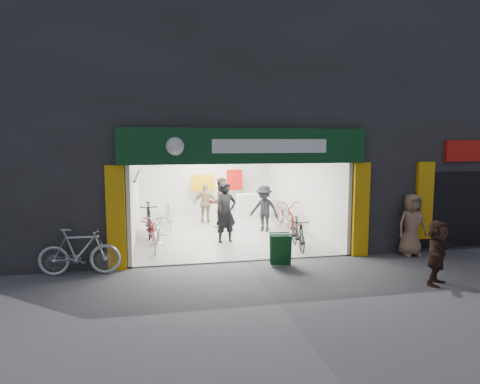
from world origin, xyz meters
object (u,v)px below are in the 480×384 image
object	(u,v)px
bike_right_front	(298,234)
sandwich_board	(280,248)
parked_bike	(79,252)
pedestrian_near	(412,225)
bike_left_front	(157,231)

from	to	relation	value
bike_right_front	sandwich_board	xyz separation A→B (m)	(-0.99, -1.43, -0.03)
bike_right_front	sandwich_board	size ratio (longest dim) A/B	1.97
parked_bike	pedestrian_near	world-z (taller)	pedestrian_near
parked_bike	sandwich_board	size ratio (longest dim) A/B	2.35
parked_bike	bike_right_front	bearing A→B (deg)	-75.52
bike_left_front	pedestrian_near	size ratio (longest dim) A/B	1.17
bike_right_front	sandwich_board	world-z (taller)	bike_right_front
bike_right_front	parked_bike	bearing A→B (deg)	-161.37
bike_left_front	sandwich_board	size ratio (longest dim) A/B	2.53
bike_left_front	parked_bike	world-z (taller)	parked_bike
bike_right_front	parked_bike	world-z (taller)	parked_bike
bike_left_front	parked_bike	xyz separation A→B (m)	(-1.84, -2.13, 0.03)
bike_right_front	parked_bike	distance (m)	6.02
bike_left_front	sandwich_board	xyz separation A→B (m)	(3.06, -2.33, -0.09)
bike_right_front	parked_bike	xyz separation A→B (m)	(-5.89, -1.23, 0.09)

